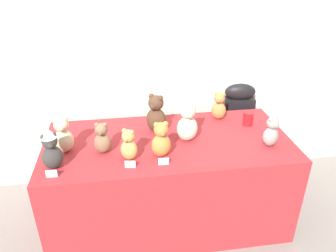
{
  "coord_description": "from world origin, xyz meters",
  "views": [
    {
      "loc": [
        -0.31,
        -1.82,
        1.98
      ],
      "look_at": [
        0.0,
        0.25,
        0.87
      ],
      "focal_mm": 34.63,
      "sensor_mm": 36.0,
      "label": 1
    }
  ],
  "objects": [
    {
      "name": "ground_plane",
      "position": [
        0.0,
        0.0,
        0.0
      ],
      "size": [
        10.0,
        10.0,
        0.0
      ],
      "primitive_type": "plane",
      "color": "gray"
    },
    {
      "name": "wall_back",
      "position": [
        0.0,
        0.93,
        1.3
      ],
      "size": [
        7.0,
        0.08,
        2.6
      ],
      "primitive_type": "cube",
      "color": "silver",
      "rests_on": "ground_plane"
    },
    {
      "name": "display_table",
      "position": [
        0.0,
        0.25,
        0.37
      ],
      "size": [
        1.83,
        0.86,
        0.75
      ],
      "primitive_type": "cube",
      "color": "maroon",
      "rests_on": "ground_plane"
    },
    {
      "name": "instrument_case",
      "position": [
        0.75,
        0.81,
        0.48
      ],
      "size": [
        0.29,
        0.16,
        0.95
      ],
      "rotation": [
        0.0,
        0.0,
        -0.14
      ],
      "color": "black",
      "rests_on": "ground_plane"
    },
    {
      "name": "teddy_bear_cream",
      "position": [
        0.14,
        0.23,
        0.89
      ],
      "size": [
        0.16,
        0.14,
        0.3
      ],
      "rotation": [
        0.0,
        0.0,
        0.07
      ],
      "color": "beige",
      "rests_on": "display_table"
    },
    {
      "name": "teddy_bear_cocoa",
      "position": [
        -0.07,
        0.4,
        0.89
      ],
      "size": [
        0.21,
        0.2,
        0.31
      ],
      "rotation": [
        0.0,
        0.0,
        -0.58
      ],
      "color": "#4C3323",
      "rests_on": "display_table"
    },
    {
      "name": "teddy_bear_honey",
      "position": [
        -0.3,
        0.04,
        0.86
      ],
      "size": [
        0.15,
        0.14,
        0.23
      ],
      "rotation": [
        0.0,
        0.0,
        -0.53
      ],
      "color": "tan",
      "rests_on": "display_table"
    },
    {
      "name": "teddy_bear_caramel",
      "position": [
        0.47,
        0.55,
        0.86
      ],
      "size": [
        0.16,
        0.15,
        0.24
      ],
      "rotation": [
        0.0,
        0.0,
        -0.57
      ],
      "color": "#B27A42",
      "rests_on": "display_table"
    },
    {
      "name": "teddy_bear_sand",
      "position": [
        -0.74,
        0.21,
        0.87
      ],
      "size": [
        0.15,
        0.14,
        0.27
      ],
      "rotation": [
        0.0,
        0.0,
        0.14
      ],
      "color": "#CCB78E",
      "rests_on": "display_table"
    },
    {
      "name": "teddy_bear_mocha",
      "position": [
        -0.47,
        0.15,
        0.86
      ],
      "size": [
        0.13,
        0.12,
        0.23
      ],
      "rotation": [
        0.0,
        0.0,
        -0.13
      ],
      "color": "#7F6047",
      "rests_on": "display_table"
    },
    {
      "name": "teddy_bear_ash",
      "position": [
        0.72,
        0.07,
        0.86
      ],
      "size": [
        0.15,
        0.14,
        0.23
      ],
      "rotation": [
        0.0,
        0.0,
        0.44
      ],
      "color": "gray",
      "rests_on": "display_table"
    },
    {
      "name": "teddy_bear_charcoal",
      "position": [
        -0.78,
        0.01,
        0.89
      ],
      "size": [
        0.16,
        0.14,
        0.29
      ],
      "rotation": [
        0.0,
        0.0,
        0.27
      ],
      "color": "#383533",
      "rests_on": "display_table"
    },
    {
      "name": "teddy_bear_ginger",
      "position": [
        -0.08,
        0.05,
        0.87
      ],
      "size": [
        0.14,
        0.13,
        0.26
      ],
      "rotation": [
        0.0,
        0.0,
        0.1
      ],
      "color": "#D17F3D",
      "rests_on": "display_table"
    },
    {
      "name": "party_cup_red",
      "position": [
        0.68,
        0.4,
        0.8
      ],
      "size": [
        0.08,
        0.08,
        0.11
      ],
      "primitive_type": "cylinder",
      "color": "red",
      "rests_on": "display_table"
    },
    {
      "name": "name_card_front_left",
      "position": [
        -0.08,
        -0.06,
        0.77
      ],
      "size": [
        0.07,
        0.01,
        0.05
      ],
      "primitive_type": "cube",
      "rotation": [
        0.0,
        0.0,
        -0.03
      ],
      "color": "white",
      "rests_on": "display_table"
    },
    {
      "name": "name_card_front_middle",
      "position": [
        -0.3,
        -0.06,
        0.77
      ],
      "size": [
        0.07,
        0.02,
        0.05
      ],
      "primitive_type": "cube",
      "rotation": [
        0.0,
        0.0,
        -0.14
      ],
      "color": "white",
      "rests_on": "display_table"
    },
    {
      "name": "name_card_front_right",
      "position": [
        -0.78,
        -0.09,
        0.77
      ],
      "size": [
        0.07,
        0.01,
        0.05
      ],
      "primitive_type": "cube",
      "rotation": [
        0.0,
        0.0,
        -0.06
      ],
      "color": "white",
      "rests_on": "display_table"
    }
  ]
}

